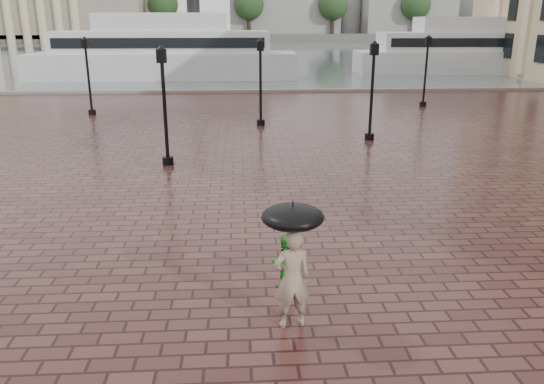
% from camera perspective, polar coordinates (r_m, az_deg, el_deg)
% --- Properties ---
extents(ground, '(300.00, 300.00, 0.00)m').
position_cam_1_polar(ground, '(12.16, 12.10, -8.80)').
color(ground, '#3A1B1A').
rests_on(ground, ground).
extents(harbour_water, '(240.00, 240.00, 0.00)m').
position_cam_1_polar(harbour_water, '(102.62, -1.89, 14.92)').
color(harbour_water, '#4C565C').
rests_on(harbour_water, ground).
extents(quay_edge, '(80.00, 0.60, 0.30)m').
position_cam_1_polar(quay_edge, '(42.88, 0.69, 10.72)').
color(quay_edge, slate).
rests_on(quay_edge, ground).
extents(far_shore, '(300.00, 60.00, 2.00)m').
position_cam_1_polar(far_shore, '(170.51, -2.64, 16.45)').
color(far_shore, '#4C4C47').
rests_on(far_shore, ground).
extents(distant_skyline, '(102.50, 22.00, 33.00)m').
position_cam_1_polar(distant_skyline, '(168.48, 14.94, 18.76)').
color(distant_skyline, gray).
rests_on(distant_skyline, ground).
extents(far_trees, '(188.00, 8.00, 13.50)m').
position_cam_1_polar(far_trees, '(148.51, -2.52, 19.48)').
color(far_trees, '#2D2119').
rests_on(far_trees, ground).
extents(street_lamps, '(21.44, 14.44, 4.40)m').
position_cam_1_polar(street_lamps, '(28.24, -0.38, 11.71)').
color(street_lamps, black).
rests_on(street_lamps, ground).
extents(adult_pedestrian, '(0.76, 0.57, 1.90)m').
position_cam_1_polar(adult_pedestrian, '(9.69, 2.15, -9.34)').
color(adult_pedestrian, gray).
rests_on(adult_pedestrian, ground).
extents(child_pedestrian, '(0.66, 0.57, 1.16)m').
position_cam_1_polar(child_pedestrian, '(11.22, 1.26, -7.43)').
color(child_pedestrian, '#1C9B1F').
rests_on(child_pedestrian, ground).
extents(ferry_near, '(25.43, 6.20, 8.33)m').
position_cam_1_polar(ferry_near, '(53.83, -11.59, 14.52)').
color(ferry_near, silver).
rests_on(ferry_near, ground).
extents(ferry_far, '(24.28, 6.54, 7.91)m').
position_cam_1_polar(ferry_far, '(62.16, 20.53, 14.07)').
color(ferry_far, silver).
rests_on(ferry_far, ground).
extents(umbrella, '(1.10, 1.10, 1.20)m').
position_cam_1_polar(umbrella, '(9.20, 2.24, -2.70)').
color(umbrella, black).
rests_on(umbrella, ground).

